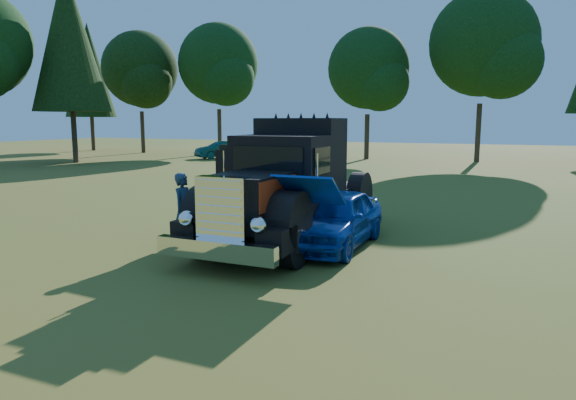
% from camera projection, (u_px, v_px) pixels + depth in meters
% --- Properties ---
extents(ground, '(120.00, 120.00, 0.00)m').
position_uv_depth(ground, '(195.00, 255.00, 11.34)').
color(ground, '#365619').
rests_on(ground, ground).
extents(treeline, '(72.10, 24.04, 13.84)m').
position_uv_depth(treeline, '(357.00, 52.00, 36.21)').
color(treeline, '#2D2116').
rests_on(treeline, ground).
extents(diamond_t_truck, '(3.38, 7.16, 3.00)m').
position_uv_depth(diamond_t_truck, '(287.00, 190.00, 12.45)').
color(diamond_t_truck, black).
rests_on(diamond_t_truck, ground).
extents(hotrod_coupe, '(1.60, 4.13, 1.89)m').
position_uv_depth(hotrod_coupe, '(334.00, 218.00, 12.02)').
color(hotrod_coupe, '#073CA5').
rests_on(hotrod_coupe, ground).
extents(spectator_near, '(0.42, 0.64, 1.73)m').
position_uv_depth(spectator_near, '(184.00, 209.00, 12.08)').
color(spectator_near, '#1C2141').
rests_on(spectator_near, ground).
extents(spectator_far, '(0.96, 1.02, 1.66)m').
position_uv_depth(spectator_far, '(237.00, 201.00, 13.61)').
color(spectator_far, '#21284E').
rests_on(spectator_far, ground).
extents(distant_teal_car, '(3.52, 4.15, 1.34)m').
position_uv_depth(distant_teal_car, '(221.00, 150.00, 40.30)').
color(distant_teal_car, '#083234').
rests_on(distant_teal_car, ground).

